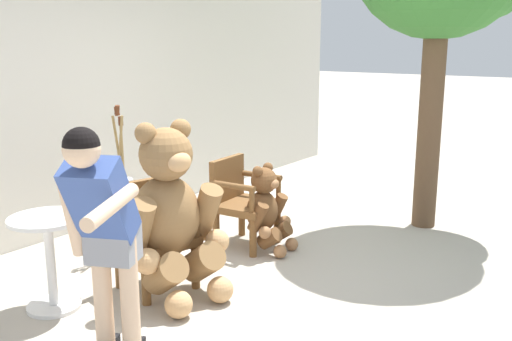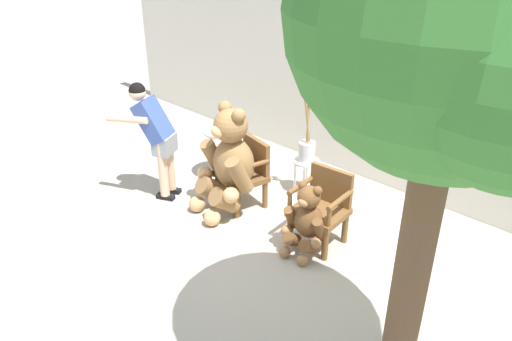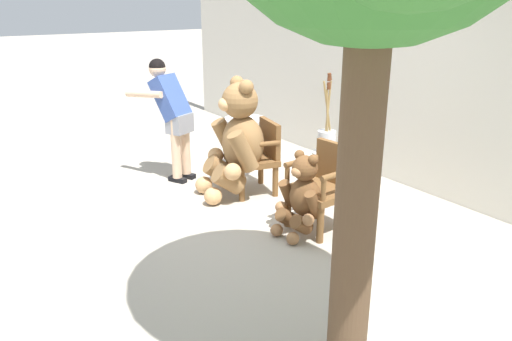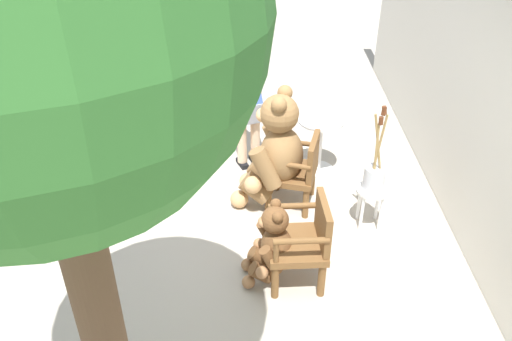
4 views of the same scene
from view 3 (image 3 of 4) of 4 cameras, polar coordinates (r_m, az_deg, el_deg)
The scene contains 10 objects.
ground_plane at distance 5.29m, azimuth -2.22°, elevation -5.77°, with size 60.00×60.00×0.00m, color #B2A899.
back_wall at distance 6.44m, azimuth 16.41°, elevation 11.03°, with size 10.00×0.16×2.80m, color silver.
wooden_chair_left at distance 5.92m, azimuth 0.06°, elevation 1.82°, with size 0.66×0.63×0.86m.
wooden_chair_right at distance 5.03m, azimuth 7.79°, elevation -1.59°, with size 0.60×0.56×0.86m.
teddy_bear_large at distance 5.75m, azimuth -2.20°, elevation 3.54°, with size 0.86×0.86×1.39m.
teddy_bear_small at distance 4.86m, azimuth 5.29°, elevation -2.85°, with size 0.51×0.49×0.84m.
person_visitor at distance 6.34m, azimuth -9.64°, elevation 6.88°, with size 0.71×0.69×1.52m.
white_stool at distance 6.14m, azimuth 7.96°, elevation 1.21°, with size 0.34×0.34×0.46m.
brush_bucket at distance 6.05m, azimuth 8.08°, elevation 3.80°, with size 0.22×0.22×0.95m.
round_side_table at distance 6.68m, azimuth -1.24°, elevation 3.71°, with size 0.56×0.56×0.72m.
Camera 3 is at (4.08, -2.51, 2.23)m, focal length 35.00 mm.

